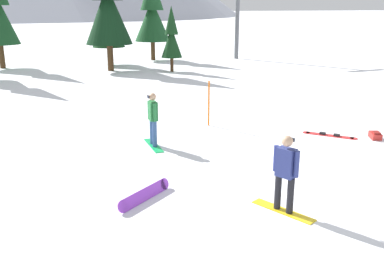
# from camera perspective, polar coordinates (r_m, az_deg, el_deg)

# --- Properties ---
(ground_plane) EXTENTS (800.00, 800.00, 0.00)m
(ground_plane) POSITION_cam_1_polar(r_m,az_deg,el_deg) (12.12, 18.38, -6.16)
(ground_plane) COLOR white
(snowboarder_foreground) EXTENTS (0.84, 1.50, 1.75)m
(snowboarder_foreground) POSITION_cam_1_polar(r_m,az_deg,el_deg) (9.51, 12.30, -5.77)
(snowboarder_foreground) COLOR yellow
(snowboarder_foreground) RESTS_ON ground_plane
(snowboarder_midground) EXTENTS (0.35, 1.52, 1.75)m
(snowboarder_midground) POSITION_cam_1_polar(r_m,az_deg,el_deg) (13.79, -5.21, 1.30)
(snowboarder_midground) COLOR #19B259
(snowboarder_midground) RESTS_ON ground_plane
(loose_snowboard_far_spare) EXTENTS (1.57, 1.11, 0.27)m
(loose_snowboard_far_spare) POSITION_cam_1_polar(r_m,az_deg,el_deg) (10.21, -6.33, -8.74)
(loose_snowboard_far_spare) COLOR #993FD8
(loose_snowboard_far_spare) RESTS_ON ground_plane
(loose_snowboard_near_right) EXTENTS (1.40, 1.57, 0.09)m
(loose_snowboard_near_right) POSITION_cam_1_polar(r_m,az_deg,el_deg) (15.81, 17.80, -0.91)
(loose_snowboard_near_right) COLOR red
(loose_snowboard_near_right) RESTS_ON ground_plane
(backpack_red) EXTENTS (0.47, 0.55, 0.28)m
(backpack_red) POSITION_cam_1_polar(r_m,az_deg,el_deg) (15.94, 23.16, -0.90)
(backpack_red) COLOR red
(backpack_red) RESTS_ON ground_plane
(trail_marker_pole) EXTENTS (0.06, 0.06, 1.71)m
(trail_marker_pole) POSITION_cam_1_polar(r_m,az_deg,el_deg) (16.20, 2.25, 3.28)
(trail_marker_pole) COLOR orange
(trail_marker_pole) RESTS_ON ground_plane
(pine_tree_short) EXTENTS (2.48, 2.48, 6.17)m
(pine_tree_short) POSITION_cam_1_polar(r_m,az_deg,el_deg) (34.26, -11.16, 13.85)
(pine_tree_short) COLOR #472D19
(pine_tree_short) RESTS_ON ground_plane
(pine_tree_leaning) EXTENTS (1.45, 1.45, 4.45)m
(pine_tree_leaning) POSITION_cam_1_polar(r_m,az_deg,el_deg) (30.06, -2.73, 12.09)
(pine_tree_leaning) COLOR #472D19
(pine_tree_leaning) RESTS_ON ground_plane
(pine_tree_twin) EXTENTS (3.21, 3.21, 8.41)m
(pine_tree_twin) POSITION_cam_1_polar(r_m,az_deg,el_deg) (30.89, -11.15, 15.93)
(pine_tree_twin) COLOR #472D19
(pine_tree_twin) RESTS_ON ground_plane
(pine_tree_slender) EXTENTS (2.95, 2.95, 7.18)m
(pine_tree_slender) POSITION_cam_1_polar(r_m,az_deg,el_deg) (36.80, -5.32, 15.05)
(pine_tree_slender) COLOR #472D19
(pine_tree_slender) RESTS_ON ground_plane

